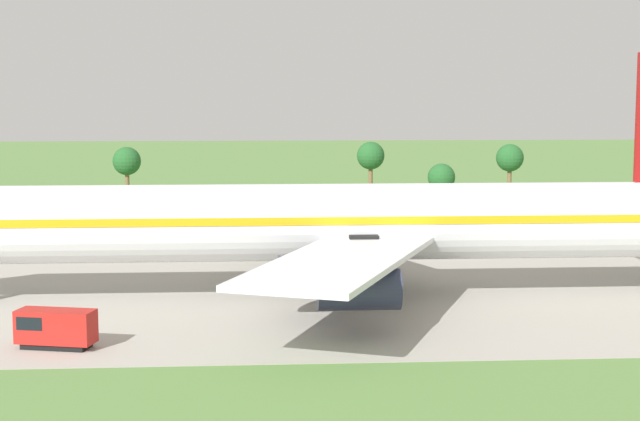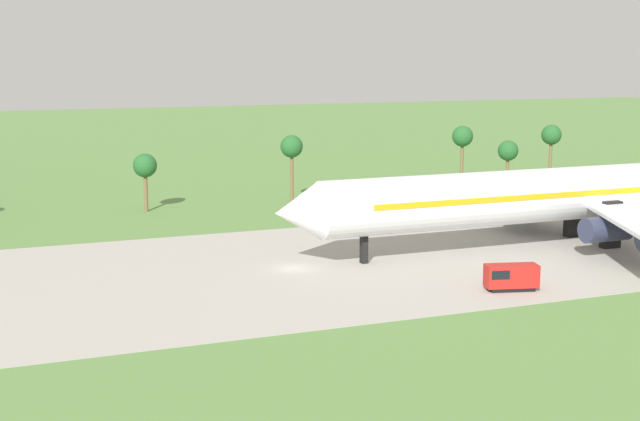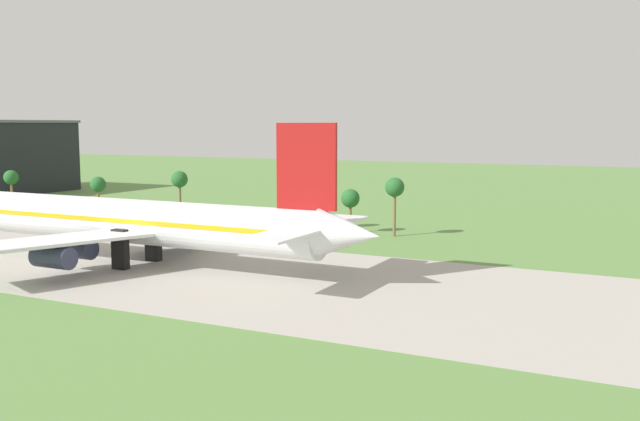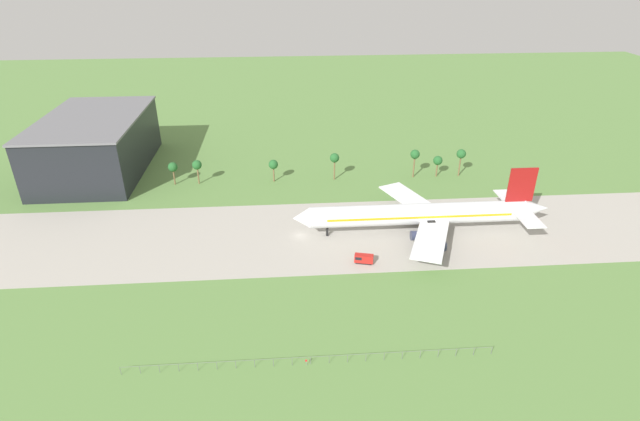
{
  "view_description": "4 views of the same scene",
  "coord_description": "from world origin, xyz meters",
  "px_view_note": "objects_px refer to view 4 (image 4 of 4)",
  "views": [
    {
      "loc": [
        31.05,
        -83.54,
        17.18
      ],
      "look_at": [
        36.69,
        -0.56,
        7.49
      ],
      "focal_mm": 55.0,
      "sensor_mm": 36.0,
      "label": 1
    },
    {
      "loc": [
        -32.57,
        -91.15,
        23.79
      ],
      "look_at": [
        2.99,
        -0.56,
        6.49
      ],
      "focal_mm": 50.0,
      "sensor_mm": 36.0,
      "label": 2
    },
    {
      "loc": [
        110.93,
        -81.6,
        20.66
      ],
      "look_at": [
        70.39,
        -0.56,
        9.78
      ],
      "focal_mm": 40.0,
      "sensor_mm": 36.0,
      "label": 3
    },
    {
      "loc": [
        -4.02,
        -135.02,
        79.3
      ],
      "look_at": [
        6.54,
        5.0,
        6.0
      ],
      "focal_mm": 28.0,
      "sensor_mm": 36.0,
      "label": 4
    }
  ],
  "objects_px": {
    "baggage_tug": "(363,259)",
    "no_stopping_sign": "(306,362)",
    "jet_airliner": "(423,214)",
    "terminal_building": "(96,144)"
  },
  "relations": [
    {
      "from": "jet_airliner",
      "to": "no_stopping_sign",
      "type": "distance_m",
      "value": 67.68
    },
    {
      "from": "baggage_tug",
      "to": "no_stopping_sign",
      "type": "relative_size",
      "value": 3.37
    },
    {
      "from": "baggage_tug",
      "to": "no_stopping_sign",
      "type": "bearing_deg",
      "value": -115.35
    },
    {
      "from": "jet_airliner",
      "to": "no_stopping_sign",
      "type": "relative_size",
      "value": 48.15
    },
    {
      "from": "baggage_tug",
      "to": "terminal_building",
      "type": "xyz_separation_m",
      "value": [
        -96.0,
        75.54,
        9.67
      ]
    },
    {
      "from": "jet_airliner",
      "to": "no_stopping_sign",
      "type": "height_order",
      "value": "jet_airliner"
    },
    {
      "from": "terminal_building",
      "to": "no_stopping_sign",
      "type": "bearing_deg",
      "value": -55.73
    },
    {
      "from": "baggage_tug",
      "to": "no_stopping_sign",
      "type": "distance_m",
      "value": 42.65
    },
    {
      "from": "baggage_tug",
      "to": "no_stopping_sign",
      "type": "xyz_separation_m",
      "value": [
        -18.26,
        -38.54,
        -0.38
      ]
    },
    {
      "from": "baggage_tug",
      "to": "terminal_building",
      "type": "relative_size",
      "value": 0.09
    }
  ]
}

